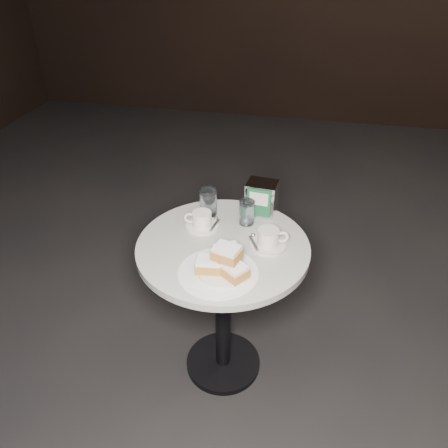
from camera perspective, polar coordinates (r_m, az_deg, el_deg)
ground at (r=2.28m, az=-0.11°, el=-17.82°), size 7.00×7.00×0.00m
cafe_table at (r=1.88m, az=-0.13°, el=-7.49°), size 0.70×0.70×0.74m
sugar_spill at (r=1.62m, az=-0.77°, el=-6.33°), size 0.31×0.31×0.00m
beignet_plate at (r=1.59m, az=-0.06°, el=-5.09°), size 0.23×0.23×0.12m
coffee_cup_left at (r=1.84m, az=-2.94°, el=0.44°), size 0.15×0.15×0.07m
coffee_cup_right at (r=1.74m, az=5.83°, el=-1.99°), size 0.18×0.18×0.08m
water_glass_left at (r=1.91m, az=-2.07°, el=2.85°), size 0.09×0.09×0.12m
water_glass_right at (r=1.86m, az=2.99°, el=1.50°), size 0.08×0.08×0.11m
napkin_dispenser at (r=1.92m, az=4.92°, el=3.40°), size 0.14×0.12×0.15m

